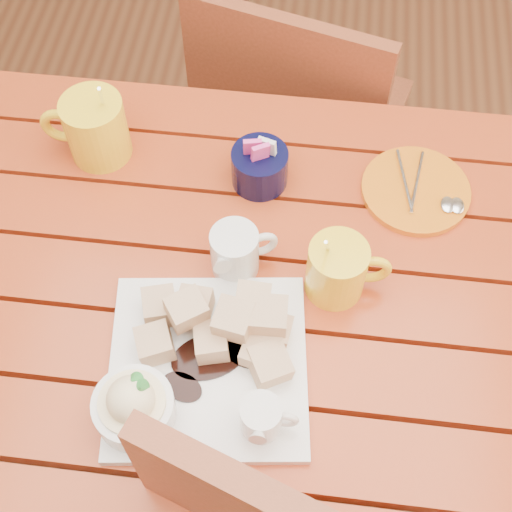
# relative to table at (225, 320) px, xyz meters

# --- Properties ---
(ground) EXTENTS (5.00, 5.00, 0.00)m
(ground) POSITION_rel_table_xyz_m (0.00, -0.00, -0.64)
(ground) COLOR #5B2E1A
(ground) RESTS_ON ground
(table) EXTENTS (1.20, 0.79, 0.75)m
(table) POSITION_rel_table_xyz_m (0.00, 0.00, 0.00)
(table) COLOR #9F2A14
(table) RESTS_ON ground
(dessert_plate) EXTENTS (0.30, 0.30, 0.11)m
(dessert_plate) POSITION_rel_table_xyz_m (-0.01, -0.14, 0.14)
(dessert_plate) COLOR white
(dessert_plate) RESTS_ON table
(coffee_mug_left) EXTENTS (0.14, 0.10, 0.17)m
(coffee_mug_left) POSITION_rel_table_xyz_m (-0.24, 0.23, 0.17)
(coffee_mug_left) COLOR yellow
(coffee_mug_left) RESTS_ON table
(coffee_mug_right) EXTENTS (0.12, 0.09, 0.14)m
(coffee_mug_right) POSITION_rel_table_xyz_m (0.17, 0.02, 0.16)
(coffee_mug_right) COLOR yellow
(coffee_mug_right) RESTS_ON table
(cream_pitcher) EXTENTS (0.10, 0.09, 0.09)m
(cream_pitcher) POSITION_rel_table_xyz_m (0.02, 0.04, 0.15)
(cream_pitcher) COLOR white
(cream_pitcher) RESTS_ON table
(sugar_caddy) EXTENTS (0.09, 0.09, 0.10)m
(sugar_caddy) POSITION_rel_table_xyz_m (0.03, 0.20, 0.14)
(sugar_caddy) COLOR black
(sugar_caddy) RESTS_ON table
(orange_saucer) EXTENTS (0.17, 0.17, 0.02)m
(orange_saucer) POSITION_rel_table_xyz_m (0.28, 0.21, 0.11)
(orange_saucer) COLOR orange
(orange_saucer) RESTS_ON table
(chair_far) EXTENTS (0.49, 0.49, 0.85)m
(chair_far) POSITION_rel_table_xyz_m (0.07, 0.58, -0.17)
(chair_far) COLOR brown
(chair_far) RESTS_ON ground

